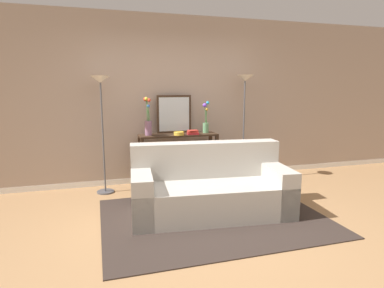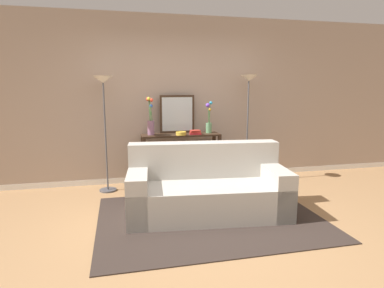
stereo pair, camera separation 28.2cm
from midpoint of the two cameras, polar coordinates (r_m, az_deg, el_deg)
name	(u,v)px [view 1 (the left image)]	position (r m, az deg, el deg)	size (l,w,h in m)	color
ground_plane	(212,231)	(3.77, 1.33, -15.16)	(16.00, 16.00, 0.02)	#9E754C
back_wall	(169,100)	(5.51, -5.53, 7.66)	(12.00, 0.15, 2.75)	white
area_rug	(213,217)	(4.10, 1.77, -12.77)	(2.68, 2.00, 0.01)	#332823
couch	(210,189)	(4.13, 1.17, -8.00)	(2.03, 1.07, 0.88)	#ADA89E
console_table	(178,150)	(5.29, -3.94, -1.10)	(1.27, 0.36, 0.84)	#382619
floor_lamp_left	(101,102)	(4.98, -17.28, 7.09)	(0.28, 0.28, 1.75)	#4C4C51
floor_lamp_right	(245,98)	(5.45, 7.77, 7.96)	(0.28, 0.28, 1.79)	#4C4C51
wall_mirror	(174,114)	(5.35, -4.68, 5.25)	(0.57, 0.02, 0.62)	#382619
vase_tall_flowers	(148,122)	(5.16, -9.31, 3.85)	(0.12, 0.12, 0.60)	gray
vase_short_flowers	(206,122)	(5.37, 0.94, 3.89)	(0.12, 0.11, 0.52)	#669E6B
fruit_bowl	(179,133)	(5.13, -3.90, 1.87)	(0.16, 0.16, 0.06)	gold
book_stack	(193,132)	(5.20, -1.40, 2.06)	(0.20, 0.16, 0.07)	maroon
book_row_under_console	(159,182)	(5.35, -7.35, -6.75)	(0.37, 0.18, 0.13)	#236033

